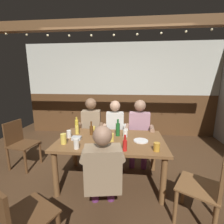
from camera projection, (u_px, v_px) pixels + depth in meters
name	position (u px, v px, depth m)	size (l,w,h in m)	color
ground_plane	(110.00, 185.00, 2.53)	(6.54, 6.54, 0.00)	#4C331E
back_wall_upper	(120.00, 69.00, 4.54)	(5.45, 0.12, 1.43)	beige
back_wall_wainscot	(119.00, 114.00, 4.81)	(5.45, 0.12, 1.19)	brown
ceiling_beam	(114.00, 24.00, 2.64)	(4.91, 0.14, 0.16)	brown
dining_table	(111.00, 145.00, 2.50)	(1.64, 0.98, 0.73)	brown
person_0	(91.00, 126.00, 3.23)	(0.54, 0.56, 1.27)	#997F60
person_1	(115.00, 129.00, 3.18)	(0.50, 0.54, 1.22)	silver
person_2	(139.00, 128.00, 3.14)	(0.56, 0.53, 1.25)	#B78493
person_3	(103.00, 169.00, 1.80)	(0.57, 0.59, 1.18)	#997F60
chair_empty_near_right	(207.00, 187.00, 1.77)	(0.60, 0.60, 0.88)	brown
chair_empty_near_left	(16.00, 221.00, 1.35)	(0.59, 0.59, 0.88)	brown
chair_empty_far_end	(20.00, 143.00, 2.99)	(0.51, 0.51, 0.88)	brown
condiment_caddy	(77.00, 138.00, 2.46)	(0.14, 0.10, 0.05)	#B2B7BC
plate_0	(141.00, 141.00, 2.41)	(0.22, 0.22, 0.01)	white
bottle_0	(91.00, 130.00, 2.67)	(0.06, 0.06, 0.23)	#593314
bottle_1	(125.00, 145.00, 2.08)	(0.06, 0.06, 0.22)	red
bottle_2	(118.00, 129.00, 2.61)	(0.07, 0.07, 0.28)	#195923
bottle_3	(77.00, 125.00, 2.86)	(0.06, 0.06, 0.25)	gold
pint_glass_0	(76.00, 144.00, 2.14)	(0.07, 0.07, 0.14)	white
pint_glass_1	(69.00, 134.00, 2.55)	(0.07, 0.07, 0.12)	white
pint_glass_2	(157.00, 147.00, 2.07)	(0.08, 0.08, 0.11)	gold
pint_glass_3	(93.00, 129.00, 2.80)	(0.06, 0.06, 0.11)	#E5C64C
pint_glass_4	(103.00, 145.00, 2.08)	(0.08, 0.08, 0.16)	white
pint_glass_5	(111.00, 137.00, 2.40)	(0.07, 0.07, 0.12)	#E5C64C
pint_glass_6	(77.00, 130.00, 2.71)	(0.06, 0.06, 0.14)	#E5C64C
pint_glass_7	(63.00, 139.00, 2.30)	(0.08, 0.08, 0.15)	#E5C64C
pint_glass_8	(125.00, 133.00, 2.58)	(0.08, 0.08, 0.11)	white
string_lights	(114.00, 33.00, 2.62)	(3.85, 0.04, 0.10)	#F9EAB2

